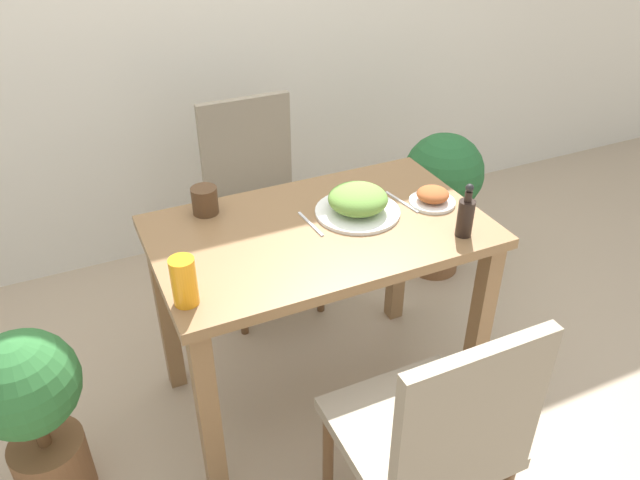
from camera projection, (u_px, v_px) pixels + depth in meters
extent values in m
plane|color=tan|center=(320.00, 390.00, 2.41)|extent=(16.00, 16.00, 0.00)
cube|color=olive|center=(320.00, 232.00, 2.01)|extent=(1.07, 0.65, 0.04)
cube|color=olive|center=(209.00, 420.00, 1.83)|extent=(0.06, 0.06, 0.70)
cube|color=olive|center=(479.00, 328.00, 2.18)|extent=(0.06, 0.06, 0.70)
cube|color=olive|center=(166.00, 311.00, 2.25)|extent=(0.06, 0.06, 0.70)
cube|color=olive|center=(398.00, 249.00, 2.60)|extent=(0.06, 0.06, 0.70)
cube|color=gray|center=(417.00, 431.00, 1.69)|extent=(0.42, 0.42, 0.04)
cube|color=gray|center=(471.00, 422.00, 1.42)|extent=(0.40, 0.04, 0.44)
cylinder|color=brown|center=(428.00, 420.00, 2.02)|extent=(0.03, 0.03, 0.42)
cylinder|color=brown|center=(328.00, 459.00, 1.89)|extent=(0.03, 0.03, 0.42)
cube|color=gray|center=(265.00, 217.00, 2.65)|extent=(0.42, 0.42, 0.04)
cube|color=gray|center=(246.00, 148.00, 2.66)|extent=(0.40, 0.04, 0.44)
cylinder|color=brown|center=(242.00, 294.00, 2.57)|extent=(0.03, 0.03, 0.42)
cylinder|color=brown|center=(321.00, 272.00, 2.70)|extent=(0.03, 0.03, 0.42)
cylinder|color=brown|center=(216.00, 250.00, 2.85)|extent=(0.03, 0.03, 0.42)
cylinder|color=brown|center=(289.00, 232.00, 2.97)|extent=(0.03, 0.03, 0.42)
cylinder|color=white|center=(357.00, 212.00, 2.07)|extent=(0.28, 0.28, 0.01)
ellipsoid|color=olive|center=(358.00, 199.00, 2.05)|extent=(0.20, 0.20, 0.09)
cylinder|color=white|center=(432.00, 202.00, 2.13)|extent=(0.16, 0.16, 0.01)
ellipsoid|color=#A35128|center=(433.00, 194.00, 2.11)|extent=(0.11, 0.11, 0.05)
cylinder|color=#4C331E|center=(205.00, 200.00, 2.06)|extent=(0.09, 0.09, 0.09)
cylinder|color=orange|center=(184.00, 281.00, 1.64)|extent=(0.07, 0.07, 0.14)
cylinder|color=black|center=(465.00, 218.00, 1.93)|extent=(0.05, 0.05, 0.12)
cylinder|color=black|center=(468.00, 197.00, 1.89)|extent=(0.02, 0.02, 0.03)
sphere|color=black|center=(470.00, 188.00, 1.87)|extent=(0.03, 0.03, 0.03)
cube|color=silver|center=(310.00, 224.00, 2.02)|extent=(0.02, 0.16, 0.00)
cube|color=silver|center=(402.00, 202.00, 2.14)|extent=(0.04, 0.17, 0.00)
cylinder|color=brown|center=(54.00, 467.00, 1.97)|extent=(0.23, 0.23, 0.23)
cylinder|color=brown|center=(41.00, 432.00, 1.88)|extent=(0.04, 0.04, 0.10)
sphere|color=#2D6B33|center=(24.00, 384.00, 1.77)|extent=(0.32, 0.32, 0.32)
cylinder|color=brown|center=(435.00, 247.00, 3.03)|extent=(0.23, 0.23, 0.23)
cylinder|color=brown|center=(438.00, 217.00, 2.94)|extent=(0.04, 0.04, 0.11)
sphere|color=#235B2D|center=(444.00, 173.00, 2.81)|extent=(0.36, 0.36, 0.36)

